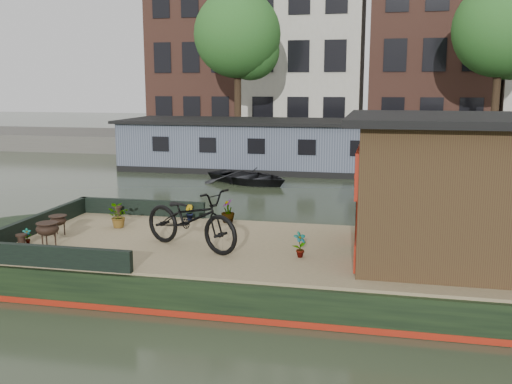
% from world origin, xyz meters
% --- Properties ---
extents(ground, '(120.00, 120.00, 0.00)m').
position_xyz_m(ground, '(0.00, 0.00, 0.00)').
color(ground, '#29301E').
rests_on(ground, ground).
extents(houseboat_hull, '(14.01, 4.02, 0.60)m').
position_xyz_m(houseboat_hull, '(-1.33, 0.00, 0.27)').
color(houseboat_hull, black).
rests_on(houseboat_hull, ground).
extents(houseboat_deck, '(11.80, 3.80, 0.05)m').
position_xyz_m(houseboat_deck, '(0.00, 0.00, 0.62)').
color(houseboat_deck, '#96805D').
rests_on(houseboat_deck, houseboat_hull).
extents(bow_bulwark, '(3.00, 4.00, 0.35)m').
position_xyz_m(bow_bulwark, '(-5.07, 0.00, 0.82)').
color(bow_bulwark, black).
rests_on(bow_bulwark, houseboat_deck).
extents(cabin, '(4.00, 3.50, 2.42)m').
position_xyz_m(cabin, '(2.19, 0.00, 1.88)').
color(cabin, '#332014').
rests_on(cabin, houseboat_deck).
extents(bicycle, '(2.22, 1.51, 1.11)m').
position_xyz_m(bicycle, '(-2.52, -0.41, 1.20)').
color(bicycle, black).
rests_on(bicycle, houseboat_deck).
extents(potted_plant_a, '(0.28, 0.27, 0.45)m').
position_xyz_m(potted_plant_a, '(-0.53, -0.54, 0.87)').
color(potted_plant_a, '#98482B').
rests_on(potted_plant_a, houseboat_deck).
extents(potted_plant_b, '(0.24, 0.24, 0.34)m').
position_xyz_m(potted_plant_b, '(-3.27, 1.67, 0.82)').
color(potted_plant_b, maroon).
rests_on(potted_plant_b, houseboat_deck).
extents(potted_plant_c, '(0.44, 0.38, 0.48)m').
position_xyz_m(potted_plant_c, '(-4.52, 0.72, 0.89)').
color(potted_plant_c, '#A24B2F').
rests_on(potted_plant_c, houseboat_deck).
extents(potted_plant_d, '(0.37, 0.37, 0.51)m').
position_xyz_m(potted_plant_d, '(-2.39, 1.65, 0.90)').
color(potted_plant_d, maroon).
rests_on(potted_plant_d, houseboat_deck).
extents(potted_plant_e, '(0.18, 0.18, 0.29)m').
position_xyz_m(potted_plant_e, '(-5.60, -0.78, 0.80)').
color(potted_plant_e, '#9E612E').
rests_on(potted_plant_e, houseboat_deck).
extents(brazier_front, '(0.47, 0.47, 0.45)m').
position_xyz_m(brazier_front, '(-5.13, -0.85, 0.87)').
color(brazier_front, black).
rests_on(brazier_front, houseboat_deck).
extents(brazier_rear, '(0.47, 0.47, 0.40)m').
position_xyz_m(brazier_rear, '(-5.38, -0.08, 0.85)').
color(brazier_rear, black).
rests_on(brazier_rear, houseboat_deck).
extents(bollard_port, '(0.20, 0.20, 0.23)m').
position_xyz_m(bollard_port, '(-4.97, 1.70, 0.76)').
color(bollard_port, black).
rests_on(bollard_port, houseboat_deck).
extents(bollard_stbd, '(0.20, 0.20, 0.23)m').
position_xyz_m(bollard_stbd, '(-5.60, -0.95, 0.76)').
color(bollard_stbd, black).
rests_on(bollard_stbd, houseboat_deck).
extents(dinghy, '(4.10, 3.70, 0.70)m').
position_xyz_m(dinghy, '(-3.95, 10.39, 0.35)').
color(dinghy, black).
rests_on(dinghy, ground).
extents(far_houseboat, '(20.40, 4.40, 2.11)m').
position_xyz_m(far_houseboat, '(0.00, 14.00, 0.97)').
color(far_houseboat, slate).
rests_on(far_houseboat, ground).
extents(quay, '(60.00, 6.00, 0.90)m').
position_xyz_m(quay, '(0.00, 20.50, 0.45)').
color(quay, '#47443F').
rests_on(quay, ground).
extents(townhouse_row, '(27.25, 8.00, 16.50)m').
position_xyz_m(townhouse_row, '(0.15, 27.50, 7.90)').
color(townhouse_row, brown).
rests_on(townhouse_row, ground).
extents(tree_left, '(4.40, 4.40, 7.40)m').
position_xyz_m(tree_left, '(-6.36, 19.07, 5.89)').
color(tree_left, '#332316').
rests_on(tree_left, quay).
extents(tree_right, '(4.40, 4.40, 7.40)m').
position_xyz_m(tree_right, '(6.14, 19.07, 5.89)').
color(tree_right, '#332316').
rests_on(tree_right, quay).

